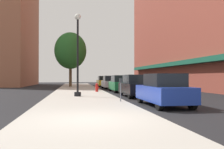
# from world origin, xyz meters

# --- Properties ---
(ground_plane) EXTENTS (90.00, 90.00, 0.00)m
(ground_plane) POSITION_xyz_m (4.00, 18.00, 0.00)
(ground_plane) COLOR black
(sidewalk_slab) EXTENTS (4.80, 50.00, 0.12)m
(sidewalk_slab) POSITION_xyz_m (0.00, 19.00, 0.06)
(sidewalk_slab) COLOR #A8A399
(sidewalk_slab) RESTS_ON ground
(building_right_brick) EXTENTS (6.80, 40.00, 22.31)m
(building_right_brick) POSITION_xyz_m (14.99, 22.00, 11.13)
(building_right_brick) COLOR brown
(building_right_brick) RESTS_ON ground
(building_far_background) EXTENTS (6.80, 18.00, 18.63)m
(building_far_background) POSITION_xyz_m (-11.01, 37.00, 9.29)
(building_far_background) COLOR #9E6047
(building_far_background) RESTS_ON ground
(lamppost) EXTENTS (0.48, 0.48, 5.90)m
(lamppost) POSITION_xyz_m (-0.27, 9.59, 3.20)
(lamppost) COLOR black
(lamppost) RESTS_ON sidewalk_slab
(fire_hydrant) EXTENTS (0.33, 0.26, 0.79)m
(fire_hydrant) POSITION_xyz_m (1.58, 14.72, 0.52)
(fire_hydrant) COLOR red
(fire_hydrant) RESTS_ON sidewalk_slab
(parking_meter_near) EXTENTS (0.14, 0.09, 1.31)m
(parking_meter_near) POSITION_xyz_m (2.05, 5.46, 0.95)
(parking_meter_near) COLOR slate
(parking_meter_near) RESTS_ON sidewalk_slab
(tree_near) EXTENTS (4.56, 4.56, 7.79)m
(tree_near) POSITION_xyz_m (-1.04, 27.57, 5.27)
(tree_near) COLOR #4C3823
(tree_near) RESTS_ON sidewalk_slab
(car_blue) EXTENTS (1.80, 4.30, 1.66)m
(car_blue) POSITION_xyz_m (4.00, 3.96, 0.81)
(car_blue) COLOR black
(car_blue) RESTS_ON ground
(car_black) EXTENTS (1.80, 4.30, 1.66)m
(car_black) POSITION_xyz_m (4.00, 9.73, 0.81)
(car_black) COLOR black
(car_black) RESTS_ON ground
(car_green) EXTENTS (1.80, 4.30, 1.66)m
(car_green) POSITION_xyz_m (4.00, 15.78, 0.81)
(car_green) COLOR black
(car_green) RESTS_ON ground
(car_silver) EXTENTS (1.80, 4.30, 1.66)m
(car_silver) POSITION_xyz_m (4.00, 22.74, 0.81)
(car_silver) COLOR black
(car_silver) RESTS_ON ground
(car_yellow) EXTENTS (1.80, 4.30, 1.66)m
(car_yellow) POSITION_xyz_m (4.00, 29.82, 0.81)
(car_yellow) COLOR black
(car_yellow) RESTS_ON ground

